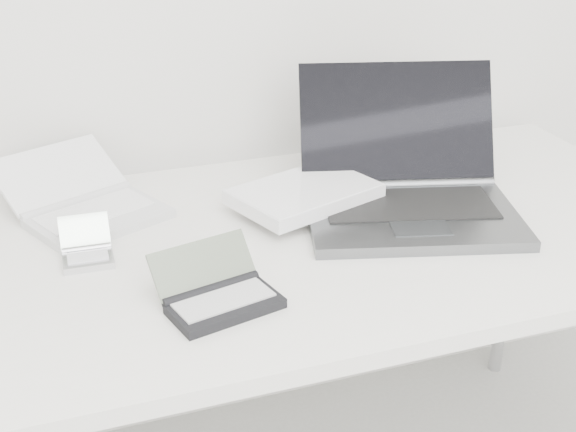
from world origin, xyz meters
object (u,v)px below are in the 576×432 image
object	(u,v)px
netbook_open_white	(86,205)
palmtop_charcoal	(219,295)
desk	(296,256)
laptop_large	(379,190)

from	to	relation	value
netbook_open_white	palmtop_charcoal	size ratio (longest dim) A/B	1.86
desk	laptop_large	xyz separation A→B (m)	(0.19, 0.05, 0.09)
palmtop_charcoal	laptop_large	bearing A→B (deg)	18.33
netbook_open_white	laptop_large	bearing A→B (deg)	-40.72
laptop_large	netbook_open_white	bearing A→B (deg)	178.46
netbook_open_white	desk	bearing A→B (deg)	-54.73
desk	laptop_large	bearing A→B (deg)	13.87
desk	palmtop_charcoal	size ratio (longest dim) A/B	7.92
laptop_large	palmtop_charcoal	bearing A→B (deg)	-132.66
desk	netbook_open_white	world-z (taller)	netbook_open_white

